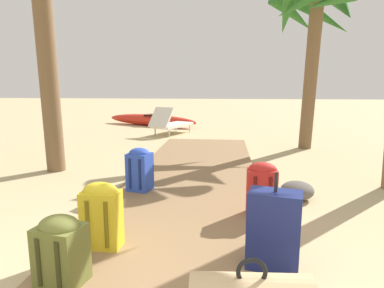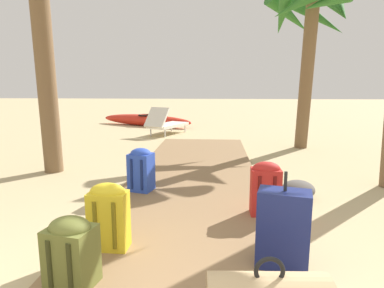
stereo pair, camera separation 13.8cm
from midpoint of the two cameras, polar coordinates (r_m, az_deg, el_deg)
name	(u,v)px [view 1 (the left image)]	position (r m, az deg, el deg)	size (l,w,h in m)	color
ground_plane	(186,204)	(4.10, -0.01, -10.34)	(60.00, 60.00, 0.00)	tan
boardwalk	(192,183)	(4.78, 0.86, -6.82)	(1.88, 7.32, 0.08)	olive
backpack_blue	(140,168)	(4.34, -8.13, -4.12)	(0.34, 0.32, 0.56)	#2847B7
suitcase_navy	(274,230)	(2.62, 15.43, -14.11)	(0.42, 0.31, 0.74)	navy
backpack_yellow	(101,213)	(2.91, -14.01, -11.54)	(0.32, 0.22, 0.57)	gold
backpack_red	(262,188)	(3.57, 13.01, -7.34)	(0.31, 0.23, 0.57)	red
backpack_olive	(61,248)	(2.51, -20.19, -16.49)	(0.35, 0.31, 0.49)	olive
palm_tree_far_right	(313,24)	(7.90, 20.55, 18.79)	(1.97, 2.06, 3.52)	brown
lounge_chair	(170,123)	(9.63, -3.38, 3.57)	(1.17, 1.63, 0.81)	white
kayak	(151,120)	(11.82, -6.78, 4.13)	(3.59, 2.01, 0.40)	red
rock_right_near	(297,190)	(4.47, 18.52, -7.58)	(0.44, 0.41, 0.23)	#5B5651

